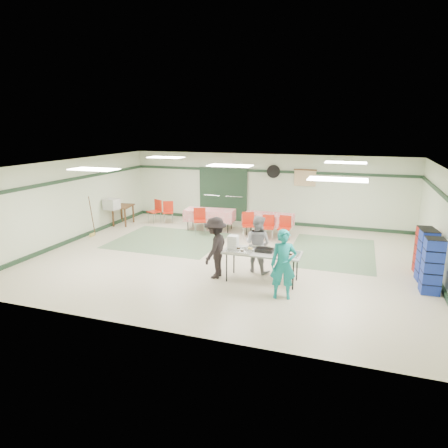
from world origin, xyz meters
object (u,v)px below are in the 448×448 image
(volunteer_teal, at_px, (283,264))
(volunteer_grey, at_px, (258,244))
(chair_loose_a, at_px, (168,210))
(crate_stack_red, at_px, (424,250))
(chair_loose_b, at_px, (156,209))
(crate_stack_blue_a, at_px, (427,256))
(chair_a, at_px, (268,225))
(office_printer, at_px, (111,204))
(serving_table, at_px, (262,253))
(dining_table_a, at_px, (268,219))
(printer_table, at_px, (123,208))
(dining_table_b, at_px, (210,215))
(chair_c, at_px, (285,226))
(chair_d, at_px, (200,218))
(crate_stack_blue_b, at_px, (432,266))
(volunteer_dark, at_px, (215,248))
(chair_b, at_px, (248,222))
(broom, at_px, (92,216))

(volunteer_teal, bearing_deg, volunteer_grey, 110.12)
(chair_loose_a, relative_size, crate_stack_red, 0.69)
(chair_loose_b, relative_size, crate_stack_blue_a, 0.72)
(chair_a, distance_m, office_printer, 5.83)
(serving_table, distance_m, chair_loose_b, 7.01)
(dining_table_a, relative_size, printer_table, 1.67)
(volunteer_teal, height_order, dining_table_b, volunteer_teal)
(dining_table_b, distance_m, chair_c, 2.93)
(dining_table_b, distance_m, chair_d, 0.59)
(dining_table_b, xyz_separation_m, chair_d, (-0.16, -0.57, -0.01))
(chair_d, distance_m, crate_stack_blue_b, 7.67)
(chair_loose_b, height_order, printer_table, chair_loose_b)
(serving_table, height_order, office_printer, office_printer)
(crate_stack_red, relative_size, crate_stack_blue_b, 0.94)
(chair_loose_a, height_order, office_printer, office_printer)
(volunteer_grey, bearing_deg, printer_table, -12.07)
(chair_d, bearing_deg, chair_a, -24.15)
(dining_table_a, xyz_separation_m, chair_a, (0.12, -0.57, -0.06))
(volunteer_grey, height_order, printer_table, volunteer_grey)
(dining_table_a, distance_m, crate_stack_blue_b, 5.94)
(serving_table, bearing_deg, crate_stack_blue_a, 18.55)
(serving_table, distance_m, crate_stack_blue_b, 3.87)
(volunteer_dark, xyz_separation_m, chair_b, (-0.19, 3.79, -0.24))
(volunteer_dark, xyz_separation_m, chair_loose_a, (-3.75, 4.84, -0.26))
(broom, bearing_deg, chair_d, 21.45)
(printer_table, relative_size, broom, 0.74)
(serving_table, distance_m, chair_a, 3.74)
(volunteer_dark, distance_m, chair_b, 3.80)
(volunteer_grey, bearing_deg, chair_b, -54.24)
(crate_stack_blue_b, bearing_deg, chair_d, 155.77)
(dining_table_a, relative_size, chair_a, 2.06)
(volunteer_teal, height_order, chair_a, volunteer_teal)
(volunteer_teal, height_order, chair_loose_a, volunteer_teal)
(chair_a, height_order, crate_stack_red, crate_stack_red)
(chair_b, height_order, printer_table, chair_b)
(chair_b, height_order, crate_stack_blue_a, crate_stack_blue_a)
(volunteer_grey, distance_m, office_printer, 6.71)
(volunteer_teal, relative_size, crate_stack_red, 1.28)
(dining_table_a, distance_m, chair_loose_a, 4.16)
(serving_table, distance_m, volunteer_dark, 1.19)
(crate_stack_blue_b, bearing_deg, chair_a, 145.11)
(volunteer_dark, distance_m, office_printer, 6.24)
(dining_table_b, height_order, chair_d, chair_d)
(chair_c, height_order, broom, broom)
(chair_c, height_order, office_printer, office_printer)
(dining_table_a, relative_size, chair_loose_a, 2.02)
(chair_a, distance_m, chair_loose_b, 4.75)
(chair_loose_b, bearing_deg, office_printer, -103.81)
(crate_stack_blue_b, bearing_deg, chair_loose_b, 156.49)
(crate_stack_blue_a, bearing_deg, chair_a, 152.40)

